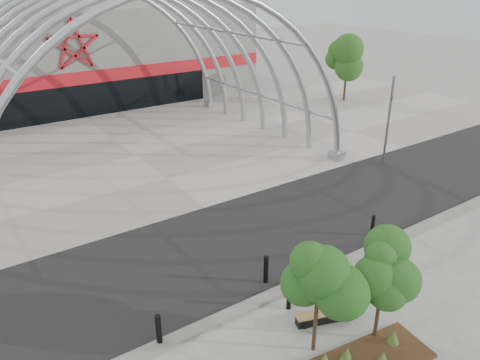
{
  "coord_description": "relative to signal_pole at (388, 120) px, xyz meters",
  "views": [
    {
      "loc": [
        -10.17,
        -10.76,
        10.57
      ],
      "look_at": [
        0.0,
        4.0,
        2.6
      ],
      "focal_mm": 35.0,
      "sensor_mm": 36.0,
      "label": 1
    }
  ],
  "objects": [
    {
      "name": "ground",
      "position": [
        -11.75,
        -5.88,
        -2.77
      ],
      "size": [
        140.0,
        140.0,
        0.0
      ],
      "primitive_type": "plane",
      "color": "gray",
      "rests_on": "ground"
    },
    {
      "name": "road",
      "position": [
        -11.75,
        -2.38,
        -2.76
      ],
      "size": [
        140.0,
        7.0,
        0.02
      ],
      "primitive_type": "cube",
      "color": "black",
      "rests_on": "ground"
    },
    {
      "name": "forecourt",
      "position": [
        -11.75,
        9.62,
        -2.75
      ],
      "size": [
        60.0,
        17.0,
        0.04
      ],
      "primitive_type": "cube",
      "color": "#9C968D",
      "rests_on": "ground"
    },
    {
      "name": "kerb",
      "position": [
        -11.75,
        -6.13,
        -2.71
      ],
      "size": [
        60.0,
        0.5,
        0.12
      ],
      "primitive_type": "cube",
      "color": "slate",
      "rests_on": "ground"
    },
    {
      "name": "arena_building",
      "position": [
        -11.75,
        27.57,
        1.22
      ],
      "size": [
        34.0,
        15.24,
        8.0
      ],
      "color": "slate",
      "rests_on": "ground"
    },
    {
      "name": "vault_canopy",
      "position": [
        -11.75,
        9.62,
        -2.75
      ],
      "size": [
        20.8,
        15.8,
        20.36
      ],
      "color": "#9FA4A9",
      "rests_on": "ground"
    },
    {
      "name": "signal_pole",
      "position": [
        0.0,
        0.0,
        0.0
      ],
      "size": [
        0.22,
        0.75,
        5.3
      ],
      "color": "slate",
      "rests_on": "ground"
    },
    {
      "name": "street_tree_0",
      "position": [
        -13.84,
        -8.87,
        -0.0
      ],
      "size": [
        1.69,
        1.69,
        3.85
      ],
      "color": "#302214",
      "rests_on": "ground"
    },
    {
      "name": "street_tree_1",
      "position": [
        -11.9,
        -9.59,
        -0.17
      ],
      "size": [
        1.53,
        1.53,
        3.62
      ],
      "color": "black",
      "rests_on": "ground"
    },
    {
      "name": "bench_0",
      "position": [
        -12.74,
        -8.11,
        -2.58
      ],
      "size": [
        1.87,
        0.99,
        0.39
      ],
      "color": "black",
      "rests_on": "ground"
    },
    {
      "name": "bench_1",
      "position": [
        -10.85,
        -6.82,
        -2.58
      ],
      "size": [
        1.83,
        0.43,
        0.38
      ],
      "color": "black",
      "rests_on": "ground"
    },
    {
      "name": "bollard_0",
      "position": [
        -17.62,
        -6.02,
        -2.21
      ],
      "size": [
        0.18,
        0.18,
        1.12
      ],
      "primitive_type": "cylinder",
      "color": "black",
      "rests_on": "ground"
    },
    {
      "name": "bollard_1",
      "position": [
        -12.98,
        -5.35,
        -2.2
      ],
      "size": [
        0.18,
        0.18,
        1.13
      ],
      "primitive_type": "cylinder",
      "color": "black",
      "rests_on": "ground"
    },
    {
      "name": "bollard_2",
      "position": [
        -13.23,
        -6.96,
        -2.25
      ],
      "size": [
        0.17,
        0.17,
        1.04
      ],
      "primitive_type": "cylinder",
      "color": "black",
      "rests_on": "ground"
    },
    {
      "name": "bollard_3",
      "position": [
        -11.67,
        -8.13,
        -2.33
      ],
      "size": [
        0.14,
        0.14,
        0.88
      ],
      "primitive_type": "cylinder",
      "color": "black",
      "rests_on": "ground"
    },
    {
      "name": "bollard_4",
      "position": [
        -7.09,
        -5.3,
        -2.27
      ],
      "size": [
        0.16,
        0.16,
        0.99
      ],
      "primitive_type": "cylinder",
      "color": "black",
      "rests_on": "ground"
    },
    {
      "name": "bg_tree_1",
      "position": [
        9.25,
        12.12,
        1.48
      ],
      "size": [
        2.7,
        2.7,
        5.91
      ],
      "color": "#302114",
      "rests_on": "ground"
    }
  ]
}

